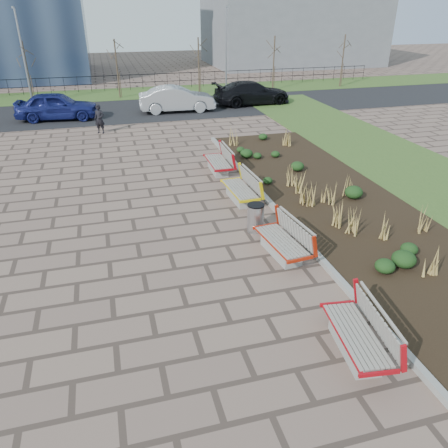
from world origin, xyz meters
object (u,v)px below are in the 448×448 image
object	(u,v)px
pedestrian	(99,119)
car_black	(252,93)
bench_d	(218,160)
car_blue	(57,106)
bench_b	(281,239)
litter_bin	(255,218)
lamp_west	(24,57)
bench_c	(240,187)
car_silver	(177,99)
lamp_east	(226,52)
bench_a	(357,332)

from	to	relation	value
pedestrian	car_black	distance (m)	11.33
bench_d	car_blue	bearing A→B (deg)	122.25
pedestrian	car_blue	xyz separation A→B (m)	(-2.38, 3.78, 0.06)
bench_d	pedestrian	distance (m)	8.79
bench_b	litter_bin	xyz separation A→B (m)	(-0.23, 1.54, -0.06)
bench_b	lamp_west	size ratio (longest dim) A/B	0.35
litter_bin	car_black	distance (m)	18.75
bench_c	car_black	xyz separation A→B (m)	(5.66, 15.44, 0.29)
bench_c	lamp_west	size ratio (longest dim) A/B	0.35
car_silver	lamp_east	size ratio (longest dim) A/B	0.80
bench_c	bench_d	world-z (taller)	same
bench_a	pedestrian	bearing A→B (deg)	111.21
pedestrian	car_silver	size ratio (longest dim) A/B	0.32
bench_a	bench_d	distance (m)	10.93
litter_bin	lamp_west	size ratio (longest dim) A/B	0.15
bench_d	litter_bin	world-z (taller)	bench_d
bench_a	lamp_east	world-z (taller)	lamp_east
pedestrian	bench_b	bearing A→B (deg)	-47.90
lamp_west	lamp_east	size ratio (longest dim) A/B	1.00
pedestrian	lamp_west	distance (m)	10.34
litter_bin	pedestrian	size ratio (longest dim) A/B	0.58
bench_a	lamp_west	distance (m)	29.05
lamp_west	car_blue	bearing A→B (deg)	-68.89
litter_bin	lamp_west	bearing A→B (deg)	111.73
litter_bin	pedestrian	distance (m)	13.66
pedestrian	car_blue	bearing A→B (deg)	146.78
bench_a	bench_c	bearing A→B (deg)	97.27
car_blue	car_black	bearing A→B (deg)	-79.35
lamp_west	bench_a	bearing A→B (deg)	-71.88
bench_b	lamp_west	distance (m)	25.34
bench_a	bench_b	bearing A→B (deg)	97.27
car_blue	lamp_east	size ratio (longest dim) A/B	0.78
litter_bin	lamp_west	world-z (taller)	lamp_west
bench_b	car_silver	bearing A→B (deg)	82.85
pedestrian	car_black	world-z (taller)	car_black
bench_b	lamp_east	size ratio (longest dim) A/B	0.35
car_silver	bench_b	bearing A→B (deg)	-178.24
pedestrian	car_black	bearing A→B (deg)	49.95
lamp_east	bench_b	bearing A→B (deg)	-101.99
pedestrian	car_blue	world-z (taller)	car_blue
bench_a	bench_b	size ratio (longest dim) A/B	1.00
bench_a	litter_bin	bearing A→B (deg)	99.64
bench_c	car_black	distance (m)	16.44
lamp_east	car_silver	bearing A→B (deg)	-132.69
bench_d	car_silver	size ratio (longest dim) A/B	0.44
bench_b	car_blue	bearing A→B (deg)	104.68
bench_c	pedestrian	distance (m)	11.53
bench_c	litter_bin	distance (m)	2.38
car_blue	bench_b	bearing A→B (deg)	-153.40
bench_d	bench_a	bearing A→B (deg)	-89.43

